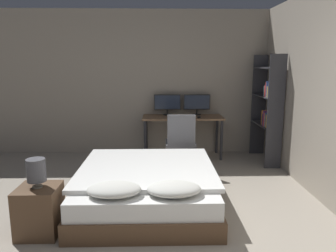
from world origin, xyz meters
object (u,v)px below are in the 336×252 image
Objects in this scene: keyboard at (183,118)px; bookshelf at (269,104)px; desk at (183,122)px; monitor_right at (197,103)px; computer_mouse at (199,117)px; monitor_left at (167,103)px; nightstand at (39,211)px; bed at (147,187)px; bedside_lamp at (36,170)px; office_chair at (181,147)px.

keyboard is 0.20× the size of bookshelf.
monitor_right reaches higher than desk.
keyboard is at bearing 180.00° from computer_mouse.
nightstand is at bearing -114.98° from monitor_left.
monitor_right is (0.86, 2.30, 0.75)m from bed.
keyboard is at bearing 57.36° from bedside_lamp.
bookshelf is (3.11, 2.39, 0.35)m from bedside_lamp.
desk is at bearing 59.13° from bedside_lamp.
office_chair is 1.71m from bookshelf.
office_chair reaches higher than computer_mouse.
office_chair reaches higher than nightstand.
monitor_left is 0.51m from keyboard.
bed is 3.77× the size of nightstand.
bedside_lamp is 3.93m from bookshelf.
bed is 1.33m from bedside_lamp.
nightstand is 1.01× the size of monitor_left.
nightstand is 4.00m from bookshelf.
computer_mouse reaches higher than desk.
bed is at bearing -97.61° from monitor_left.
monitor_right is (0.28, 0.19, 0.32)m from desk.
bedside_lamp is 0.59× the size of monitor_left.
nightstand is 7.21× the size of computer_mouse.
bookshelf reaches higher than desk.
bedside_lamp is 4.22× the size of computer_mouse.
bookshelf is (1.17, -0.20, 0.25)m from computer_mouse.
monitor_right is at bearing 69.45° from bed.
office_chair is (1.57, 2.03, 0.13)m from nightstand.
keyboard reaches higher than nightstand.
office_chair is (-0.36, -0.93, -0.61)m from monitor_right.
monitor_right is at bearing 0.00° from monitor_left.
desk is at bearing 146.24° from computer_mouse.
bedside_lamp is 3.55m from monitor_right.
monitor_left and monitor_right have the same top height.
office_chair is (1.57, 2.03, -0.30)m from bedside_lamp.
monitor_left is 1.82m from bookshelf.
bed is at bearing -114.07° from computer_mouse.
bed is 2.57m from monitor_right.
keyboard is (1.66, 2.59, 0.52)m from nightstand.
computer_mouse reaches higher than keyboard.
bed is at bearing -139.70° from bookshelf.
bed is 3.80× the size of monitor_left.
monitor_left reaches higher than keyboard.
desk is at bearing 74.53° from bed.
bed is at bearing -110.55° from monitor_right.
computer_mouse is (0.28, -0.18, 0.12)m from desk.
monitor_left is (1.38, 2.96, 0.73)m from nightstand.
monitor_right is (1.94, 2.96, 0.73)m from nightstand.
monitor_left is 0.56m from monitor_right.
office_chair is at bearing -98.51° from keyboard.
keyboard reaches higher than desk.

